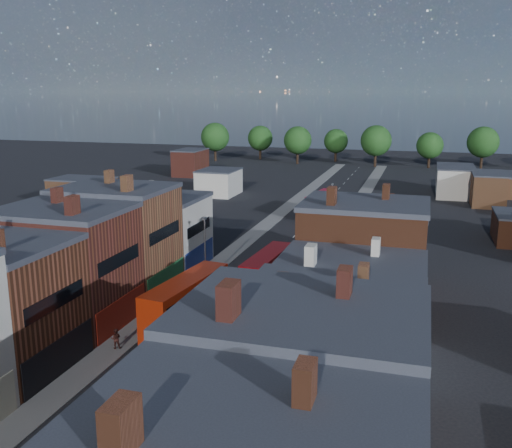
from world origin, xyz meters
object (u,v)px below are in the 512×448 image
Objects in this scene: car_2 at (245,273)px; car_3 at (314,239)px; bus_2 at (320,205)px; bus_1 at (267,272)px; ped_1 at (116,339)px; ped_3 at (264,326)px; car_1 at (175,372)px; bus_0 at (186,303)px.

car_3 is (5.00, 18.87, -0.03)m from car_2.
bus_2 is at bearing 104.76° from car_3.
bus_1 is 6.06× the size of ped_1.
car_1 is at bearing 144.69° from ped_3.
bus_0 reaches higher than ped_3.
bus_0 reaches higher than car_3.
ped_1 reaches higher than car_1.
bus_1 reaches higher than car_2.
bus_0 is 2.56× the size of car_2.
ped_3 is (4.60, 9.96, 0.41)m from car_1.
bus_1 is 6.70m from car_2.
bus_2 is (3.19, 54.04, -0.35)m from bus_0.
car_2 is at bearing 88.04° from car_1.
bus_0 is at bearing 100.38° from car_1.
bus_2 is 5.87× the size of ped_1.
ped_3 reaches higher than car_2.
bus_0 is at bearing -152.52° from ped_1.
bus_0 is at bearing -106.76° from bus_1.
car_2 is at bearing 12.91° from ped_3.
bus_1 is 1.03× the size of bus_2.
ped_3 is at bearing 13.74° from bus_0.
bus_1 is 20.04m from ped_1.
car_1 is at bearing -65.16° from bus_0.
bus_0 is at bearing -85.88° from bus_2.
ped_1 is at bearing -95.98° from car_3.
car_1 is at bearing 130.76° from ped_1.
bus_2 is 5.89× the size of ped_3.
bus_1 is 2.92× the size of car_1.
bus_1 is (4.67, 12.17, -0.25)m from bus_0.
ped_3 is at bearing -71.77° from bus_1.
ped_1 is at bearing -121.51° from bus_0.
bus_0 reaches higher than bus_1.
bus_0 is 2.80× the size of car_3.
bus_0 is 6.70× the size of ped_3.
ped_3 is at bearing -69.01° from car_2.
bus_0 is 36.38m from car_3.
ped_3 is at bearing 57.99° from car_1.
bus_2 is at bearing 83.41° from car_2.
car_2 is 17.64m from ped_3.
car_3 is at bearing 72.74° from car_2.
ped_1 reaches higher than ped_3.
bus_2 is at bearing -121.08° from ped_1.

